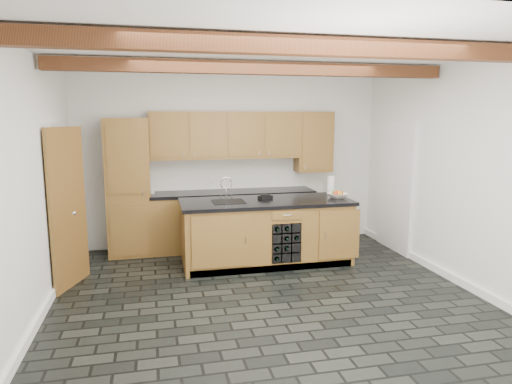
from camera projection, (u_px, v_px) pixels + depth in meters
ground at (268, 297)px, 5.41m from camera, size 5.00×5.00×0.00m
room_shell at (251, 165)px, 5.65m from camera, size 5.01×5.00×5.00m
back_cabinetry at (211, 189)px, 7.31m from camera, size 3.65×0.62×2.20m
island at (267, 232)px, 6.63m from camera, size 2.48×0.96×0.93m
faucet at (228, 199)px, 6.48m from camera, size 0.45×0.40×0.34m
kitchen_scale at (265, 197)px, 6.69m from camera, size 0.23×0.18×0.06m
fruit_bowl at (338, 196)px, 6.75m from camera, size 0.34×0.34×0.07m
fruit_cluster at (338, 193)px, 6.74m from camera, size 0.16×0.17×0.07m
paper_towel at (331, 185)px, 7.05m from camera, size 0.11×0.11×0.28m
mug at (152, 191)px, 7.07m from camera, size 0.11×0.11×0.08m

